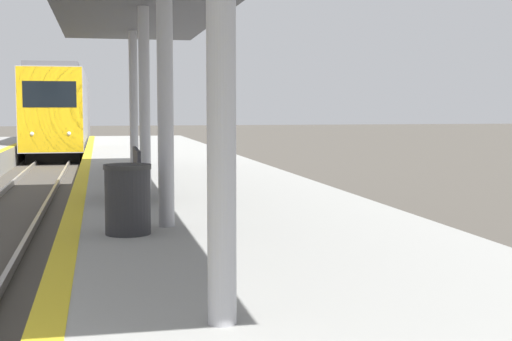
% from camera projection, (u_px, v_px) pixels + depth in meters
% --- Properties ---
extents(train, '(2.81, 21.43, 4.57)m').
position_uv_depth(train, '(62.00, 111.00, 41.10)').
color(train, black).
rests_on(train, ground).
extents(trash_bin, '(0.62, 0.62, 0.92)m').
position_uv_depth(trash_bin, '(128.00, 199.00, 9.32)').
color(trash_bin, '#262628').
rests_on(trash_bin, platform_right).
extents(bench, '(0.44, 1.74, 0.92)m').
position_uv_depth(bench, '(130.00, 173.00, 12.84)').
color(bench, '#28282D').
rests_on(bench, platform_right).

